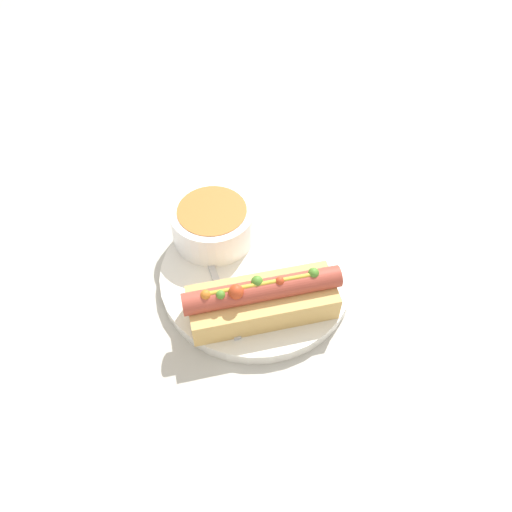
{
  "coord_description": "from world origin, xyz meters",
  "views": [
    {
      "loc": [
        -0.05,
        -0.38,
        0.52
      ],
      "look_at": [
        0.0,
        0.0,
        0.05
      ],
      "focal_mm": 35.0,
      "sensor_mm": 36.0,
      "label": 1
    }
  ],
  "objects": [
    {
      "name": "ground_plane",
      "position": [
        0.0,
        0.0,
        0.0
      ],
      "size": [
        4.0,
        4.0,
        0.0
      ],
      "primitive_type": "plane",
      "color": "#BCB7AD"
    },
    {
      "name": "dinner_plate",
      "position": [
        0.0,
        0.0,
        0.01
      ],
      "size": [
        0.24,
        0.24,
        0.02
      ],
      "color": "white",
      "rests_on": "ground_plane"
    },
    {
      "name": "hot_dog",
      "position": [
        -0.0,
        -0.06,
        0.04
      ],
      "size": [
        0.18,
        0.08,
        0.06
      ],
      "rotation": [
        0.0,
        0.0,
        0.1
      ],
      "color": "#DBAD60",
      "rests_on": "dinner_plate"
    },
    {
      "name": "soup_bowl",
      "position": [
        -0.05,
        0.07,
        0.04
      ],
      "size": [
        0.11,
        0.11,
        0.05
      ],
      "color": "white",
      "rests_on": "dinner_plate"
    },
    {
      "name": "spoon",
      "position": [
        -0.06,
        0.02,
        0.02
      ],
      "size": [
        0.05,
        0.17,
        0.01
      ],
      "rotation": [
        0.0,
        0.0,
        1.78
      ],
      "color": "#B7B7BC",
      "rests_on": "dinner_plate"
    }
  ]
}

